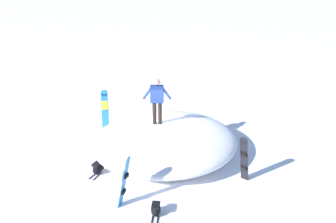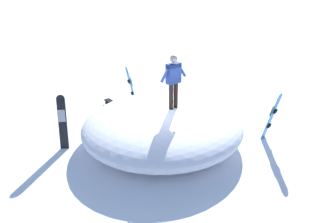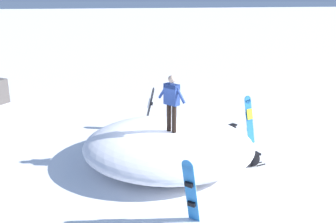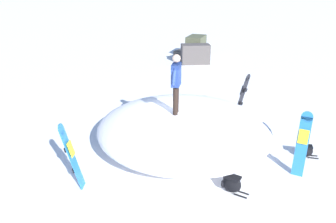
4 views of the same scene
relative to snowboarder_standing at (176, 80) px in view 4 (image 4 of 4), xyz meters
name	(u,v)px [view 4 (image 4 of 4)]	position (x,y,z in m)	size (l,w,h in m)	color
ground	(180,145)	(0.25, 0.07, -2.15)	(240.00, 240.00, 0.00)	white
snow_mound	(183,127)	(0.35, 0.03, -1.58)	(5.19, 5.36, 1.15)	white
snowboarder_standing	(176,80)	(0.00, 0.00, 0.00)	(0.87, 0.72, 1.73)	black
snowboard_primary_upright	(243,95)	(3.50, 0.24, -1.28)	(0.29, 0.43, 1.69)	black
snowboard_secondary_upright	(302,143)	(1.59, -3.10, -1.28)	(0.46, 0.41, 1.69)	#2672BF
snowboard_tertiary_upright	(71,155)	(-3.21, 0.14, -1.27)	(0.51, 0.50, 1.70)	#2672BF
backpack_near	(231,183)	(-0.44, -2.50, -1.93)	(0.43, 0.71, 0.44)	black
backpack_far	(305,151)	(2.51, -2.80, -1.97)	(0.52, 0.60, 0.36)	black
rock_outcrop	(194,50)	(8.96, 8.24, -1.58)	(3.38, 3.09, 1.38)	#4A4642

